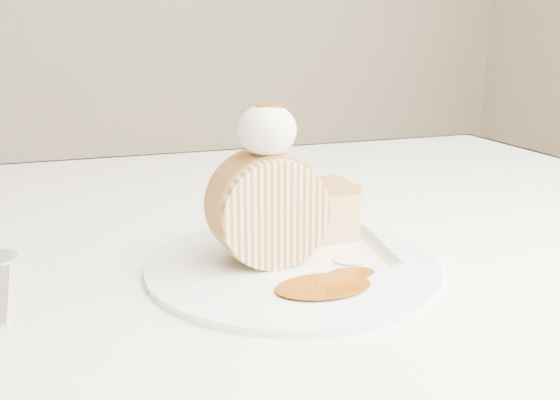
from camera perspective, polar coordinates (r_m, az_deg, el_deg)
name	(u,v)px	position (r m, az deg, el deg)	size (l,w,h in m)	color
table	(204,292)	(0.79, -6.92, -8.38)	(1.40, 0.90, 0.75)	white
plate	(293,266)	(0.61, 1.19, -6.02)	(0.29, 0.29, 0.01)	white
roulade_slice	(268,209)	(0.60, -1.12, -0.82)	(0.11, 0.11, 0.06)	beige
cake_chunk	(322,214)	(0.68, 3.83, -1.28)	(0.06, 0.06, 0.05)	#AA6E40
whipped_cream	(267,130)	(0.58, -1.18, 6.41)	(0.05, 0.05, 0.05)	white
caramel_drizzle	(269,100)	(0.57, -1.02, 9.09)	(0.03, 0.02, 0.01)	#763804
caramel_pool	(323,286)	(0.55, 3.96, -7.84)	(0.09, 0.06, 0.00)	#763804
fork	(377,244)	(0.66, 8.86, -4.01)	(0.02, 0.17, 0.00)	silver
spoon	(1,294)	(0.61, -24.17, -7.83)	(0.03, 0.17, 0.00)	silver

